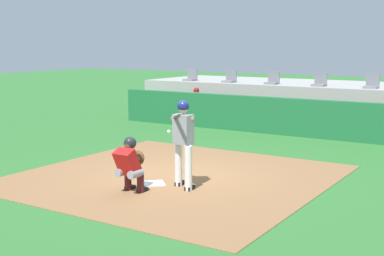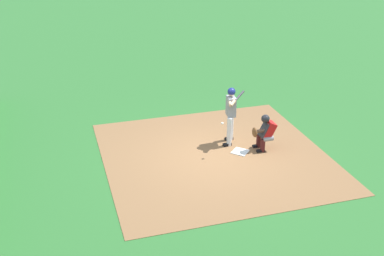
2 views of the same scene
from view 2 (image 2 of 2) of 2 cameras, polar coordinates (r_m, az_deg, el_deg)
The scene contains 5 objects.
ground_plane at distance 14.44m, azimuth 2.67°, elevation -3.27°, with size 80.00×80.00×0.00m, color #2D6B2D.
dirt_infield at distance 14.43m, azimuth 2.67°, elevation -3.25°, with size 6.40×6.40×0.01m, color olive.
home_plate at distance 14.68m, azimuth 5.62°, elevation -2.75°, with size 0.44×0.44×0.02m, color white.
batter_at_plate at distance 14.81m, azimuth 4.53°, elevation 1.87°, with size 0.65×0.80×1.80m.
catcher_crouched at distance 14.70m, azimuth 8.40°, elevation -0.34°, with size 0.49×1.71×1.13m.
Camera 2 is at (-12.00, 4.29, 6.79)m, focal length 45.94 mm.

